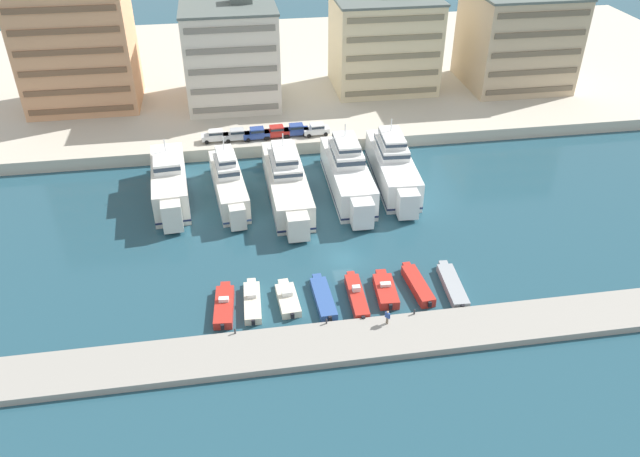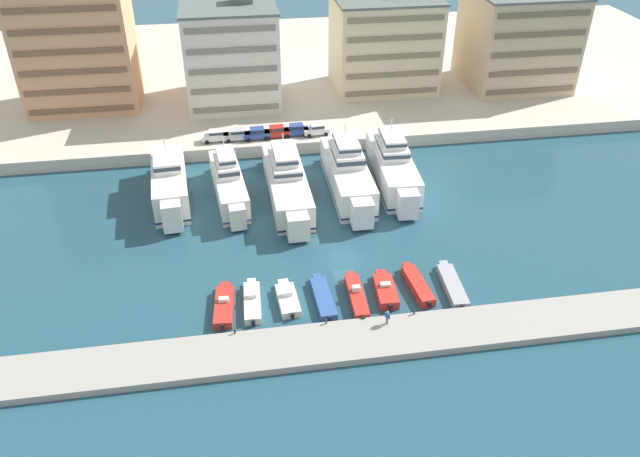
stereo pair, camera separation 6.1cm
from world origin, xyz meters
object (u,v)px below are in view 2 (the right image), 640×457
object	(u,v)px
motorboat_cream_mid_left	(288,299)
car_white_center_right	(317,129)
motorboat_red_center	(356,296)
car_silver_left	(237,134)
car_blue_mid_left	(257,133)
pedestrian_near_edge	(387,316)
yacht_ivory_far_left	(170,182)
motorboat_red_mid_right	(417,285)
yacht_ivory_mid_left	(287,181)
car_red_center_left	(276,131)
motorboat_cream_left	(252,302)
motorboat_blue_center_left	(323,298)
yacht_white_center_left	(348,173)
motorboat_grey_right	(452,285)
car_white_far_left	(216,135)
motorboat_red_far_left	(224,306)
yacht_white_center	(393,166)
yacht_ivory_left	(229,182)
car_blue_center	(296,129)
motorboat_red_center_right	(385,290)

from	to	relation	value
motorboat_cream_mid_left	car_white_center_right	xyz separation A→B (m)	(8.90, 37.29, 2.46)
motorboat_red_center	car_silver_left	bearing A→B (deg)	106.03
car_blue_mid_left	pedestrian_near_edge	size ratio (longest dim) A/B	2.55
motorboat_red_center	yacht_ivory_far_left	bearing A→B (deg)	129.21
motorboat_red_mid_right	yacht_ivory_mid_left	bearing A→B (deg)	118.20
car_white_center_right	car_red_center_left	bearing A→B (deg)	178.55
motorboat_cream_left	motorboat_blue_center_left	size ratio (longest dim) A/B	0.95
motorboat_red_center	car_blue_mid_left	distance (m)	38.95
yacht_white_center_left	car_silver_left	size ratio (longest dim) A/B	5.01
motorboat_grey_right	car_white_far_left	distance (m)	45.56
motorboat_cream_left	car_white_far_left	xyz separation A→B (m)	(-3.02, 37.24, 2.47)
motorboat_red_mid_right	car_white_center_right	bearing A→B (deg)	98.51
pedestrian_near_edge	motorboat_blue_center_left	bearing A→B (deg)	136.15
yacht_white_center_left	car_white_center_right	size ratio (longest dim) A/B	4.94
motorboat_red_far_left	car_white_center_right	size ratio (longest dim) A/B	1.74
motorboat_grey_right	car_silver_left	bearing A→B (deg)	120.05
yacht_white_center	yacht_ivory_left	bearing A→B (deg)	-178.81
yacht_white_center_left	motorboat_grey_right	size ratio (longest dim) A/B	2.53
car_white_center_right	motorboat_cream_mid_left	bearing A→B (deg)	-103.42
motorboat_cream_left	motorboat_grey_right	distance (m)	22.11
yacht_ivory_far_left	motorboat_cream_left	distance (m)	26.13
yacht_ivory_mid_left	car_blue_center	xyz separation A→B (m)	(3.17, 15.22, 0.55)
car_blue_mid_left	motorboat_cream_mid_left	bearing A→B (deg)	-89.22
motorboat_red_mid_right	car_blue_center	xyz separation A→B (m)	(-8.81, 37.57, 2.38)
motorboat_red_center_right	car_blue_center	world-z (taller)	car_blue_center
motorboat_red_center_right	motorboat_grey_right	bearing A→B (deg)	-1.95
motorboat_red_mid_right	car_white_center_right	distance (m)	37.73
yacht_ivory_mid_left	car_blue_mid_left	bearing A→B (deg)	101.39
motorboat_red_mid_right	car_white_far_left	xyz separation A→B (m)	(-21.28, 37.38, 2.38)
car_white_far_left	motorboat_red_mid_right	bearing A→B (deg)	-60.35
car_blue_mid_left	pedestrian_near_edge	xyz separation A→B (m)	(10.01, -43.02, -1.16)
car_blue_mid_left	car_blue_center	bearing A→B (deg)	3.57
car_white_far_left	pedestrian_near_edge	xyz separation A→B (m)	(16.32, -43.22, -1.16)
car_blue_center	yacht_ivory_mid_left	bearing A→B (deg)	-101.77
motorboat_cream_left	car_blue_mid_left	size ratio (longest dim) A/B	1.74
car_red_center_left	motorboat_red_center	bearing A→B (deg)	-82.80
motorboat_cream_mid_left	car_white_far_left	size ratio (longest dim) A/B	1.51
motorboat_red_center_right	car_blue_center	distance (m)	38.28
motorboat_red_far_left	pedestrian_near_edge	size ratio (longest dim) A/B	4.44
motorboat_cream_mid_left	motorboat_red_center_right	distance (m)	10.76
motorboat_red_center	car_blue_mid_left	size ratio (longest dim) A/B	1.88
motorboat_red_center_right	motorboat_grey_right	world-z (taller)	motorboat_red_center_right
car_blue_mid_left	motorboat_cream_left	bearing A→B (deg)	-95.07
motorboat_blue_center_left	motorboat_cream_left	bearing A→B (deg)	176.17
motorboat_red_mid_right	yacht_white_center_left	bearing A→B (deg)	98.62
motorboat_cream_mid_left	car_white_center_right	size ratio (longest dim) A/B	1.49
car_white_far_left	motorboat_cream_mid_left	bearing A→B (deg)	-79.69
yacht_white_center_left	motorboat_cream_left	bearing A→B (deg)	-123.30
yacht_ivory_mid_left	yacht_white_center	size ratio (longest dim) A/B	1.09
car_silver_left	car_blue_mid_left	bearing A→B (deg)	-1.20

